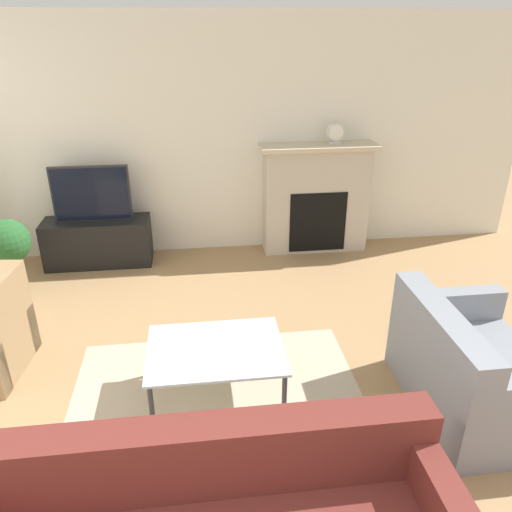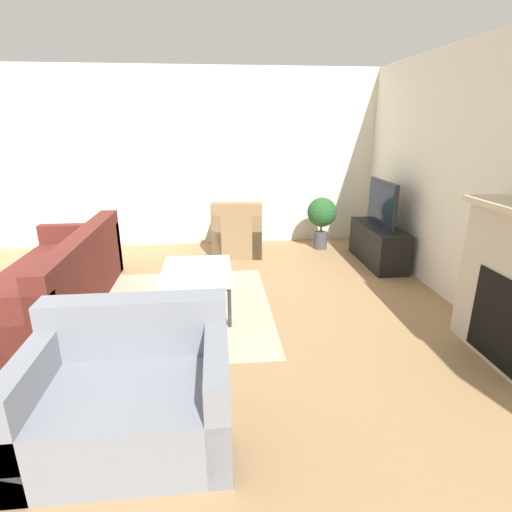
{
  "view_description": "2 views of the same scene",
  "coord_description": "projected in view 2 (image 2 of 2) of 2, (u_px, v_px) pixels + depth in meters",
  "views": [
    {
      "loc": [
        -0.05,
        -0.55,
        2.55
      ],
      "look_at": [
        0.39,
        2.99,
        0.88
      ],
      "focal_mm": 35.0,
      "sensor_mm": 36.0,
      "label": 1
    },
    {
      "loc": [
        3.97,
        2.65,
        1.9
      ],
      "look_at": [
        0.38,
        3.02,
        0.69
      ],
      "focal_mm": 28.0,
      "sensor_mm": 36.0,
      "label": 2
    }
  ],
  "objects": [
    {
      "name": "couch_loveseat",
      "position": [
        132.0,
        395.0,
        2.48
      ],
      "size": [
        0.88,
        1.2,
        0.82
      ],
      "rotation": [
        0.0,
        0.0,
        1.57
      ],
      "color": "gray",
      "rests_on": "ground_plane"
    },
    {
      "name": "wall_back",
      "position": [
        462.0,
        178.0,
        4.17
      ],
      "size": [
        7.89,
        0.06,
        2.7
      ],
      "color": "silver",
      "rests_on": "ground_plane"
    },
    {
      "name": "tv",
      "position": [
        382.0,
        204.0,
        5.43
      ],
      "size": [
        0.85,
        0.06,
        0.63
      ],
      "color": "#232328",
      "rests_on": "tv_stand"
    },
    {
      "name": "area_rug",
      "position": [
        180.0,
        309.0,
        4.28
      ],
      "size": [
        2.18,
        1.93,
        0.0
      ],
      "color": "#B7A88E",
      "rests_on": "ground_plane"
    },
    {
      "name": "coffee_table",
      "position": [
        197.0,
        274.0,
        4.18
      ],
      "size": [
        0.98,
        0.73,
        0.43
      ],
      "color": "#333338",
      "rests_on": "ground_plane"
    },
    {
      "name": "wall_left",
      "position": [
        211.0,
        159.0,
        6.25
      ],
      "size": [
        0.06,
        8.2,
        2.7
      ],
      "color": "silver",
      "rests_on": "ground_plane"
    },
    {
      "name": "armchair_by_window",
      "position": [
        238.0,
        234.0,
        6.03
      ],
      "size": [
        0.85,
        0.8,
        0.82
      ],
      "rotation": [
        0.0,
        0.0,
        -1.68
      ],
      "color": "#8C704C",
      "rests_on": "ground_plane"
    },
    {
      "name": "tv_stand",
      "position": [
        378.0,
        245.0,
        5.61
      ],
      "size": [
        1.19,
        0.42,
        0.53
      ],
      "color": "black",
      "rests_on": "ground_plane"
    },
    {
      "name": "couch_sectional",
      "position": [
        55.0,
        284.0,
        4.19
      ],
      "size": [
        2.37,
        0.98,
        0.82
      ],
      "color": "#5B231E",
      "rests_on": "ground_plane"
    },
    {
      "name": "potted_plant",
      "position": [
        322.0,
        215.0,
        6.17
      ],
      "size": [
        0.45,
        0.45,
        0.81
      ],
      "color": "#47474C",
      "rests_on": "ground_plane"
    }
  ]
}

